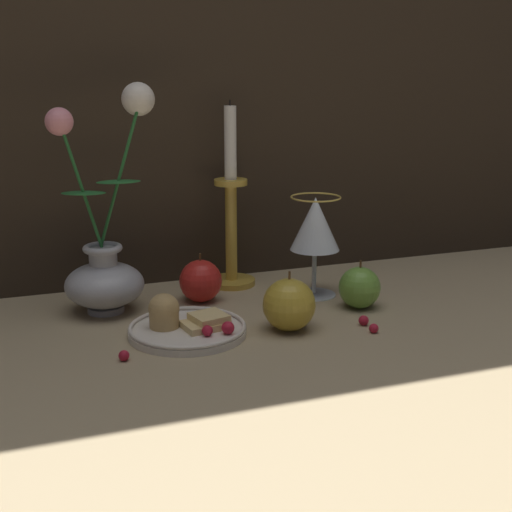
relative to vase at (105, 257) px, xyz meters
name	(u,v)px	position (x,y,z in m)	size (l,w,h in m)	color
ground_plane	(222,319)	(0.16, -0.10, -0.09)	(2.40, 2.40, 0.00)	#9E8966
vase	(105,257)	(0.00, 0.00, 0.00)	(0.17, 0.13, 0.36)	#A3A3A8
plate_with_pastries	(184,325)	(0.09, -0.15, -0.08)	(0.18, 0.18, 0.06)	silver
wine_glass	(315,227)	(0.35, -0.04, 0.03)	(0.09, 0.09, 0.17)	silver
candlestick	(231,220)	(0.24, 0.07, 0.03)	(0.09, 0.09, 0.33)	gold
apple_beside_vase	(289,305)	(0.24, -0.18, -0.05)	(0.08, 0.08, 0.09)	#B2932D
apple_near_glass	(360,287)	(0.39, -0.12, -0.06)	(0.07, 0.07, 0.08)	#669938
apple_at_table_edge	(201,281)	(0.16, 0.00, -0.06)	(0.07, 0.07, 0.08)	red
berry_near_plate	(364,320)	(0.36, -0.20, -0.08)	(0.02, 0.02, 0.02)	#AD192D
berry_front_center	(374,328)	(0.36, -0.24, -0.08)	(0.01, 0.01, 0.01)	#AD192D
berry_by_glass_stem	(124,356)	(-0.01, -0.21, -0.08)	(0.01, 0.01, 0.01)	#AD192D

